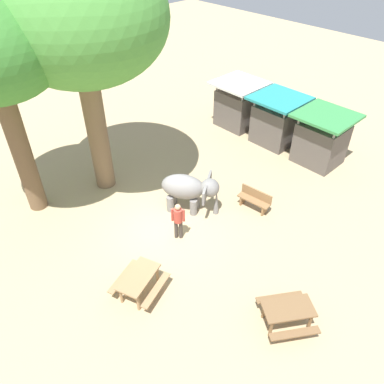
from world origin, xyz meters
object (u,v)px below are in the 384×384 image
object	(u,v)px
person_handler	(178,219)
shade_tree_main	(77,18)
picnic_table_near	(139,280)
elephant	(189,189)
market_stall_teal	(276,122)
market_stall_green	(321,141)
picnic_table_far	(288,312)
wooden_bench	(255,199)
market_stall_white	(238,106)

from	to	relation	value
person_handler	shade_tree_main	world-z (taller)	shade_tree_main
person_handler	picnic_table_near	xyz separation A→B (m)	(1.00, -2.59, -0.36)
elephant	market_stall_teal	xyz separation A→B (m)	(-0.91, 7.01, 0.08)
elephant	market_stall_teal	world-z (taller)	market_stall_teal
shade_tree_main	market_stall_teal	bearing A→B (deg)	70.68
market_stall_green	picnic_table_far	bearing A→B (deg)	-63.77
shade_tree_main	picnic_table_far	bearing A→B (deg)	-0.07
picnic_table_near	market_stall_green	distance (m)	11.04
wooden_bench	picnic_table_far	size ratio (longest dim) A/B	0.70
picnic_table_near	market_stall_teal	bearing A→B (deg)	-6.26
wooden_bench	market_stall_white	world-z (taller)	market_stall_white
person_handler	market_stall_white	world-z (taller)	market_stall_white
shade_tree_main	market_stall_green	distance (m)	11.77
wooden_bench	market_stall_green	bearing A→B (deg)	-95.67
wooden_bench	picnic_table_near	bearing A→B (deg)	84.09
market_stall_white	market_stall_green	world-z (taller)	same
picnic_table_far	market_stall_green	distance (m)	9.53
shade_tree_main	market_stall_green	size ratio (longest dim) A/B	3.76
shade_tree_main	picnic_table_near	size ratio (longest dim) A/B	4.91
market_stall_teal	market_stall_green	distance (m)	2.60
market_stall_white	market_stall_green	size ratio (longest dim) A/B	1.00
shade_tree_main	picnic_table_near	bearing A→B (deg)	-23.19
market_stall_green	shade_tree_main	bearing A→B (deg)	-123.24
picnic_table_far	market_stall_white	bearing A→B (deg)	81.52
elephant	picnic_table_near	xyz separation A→B (m)	(1.92, -4.01, -0.47)
market_stall_teal	market_stall_green	xyz separation A→B (m)	(2.60, 0.00, 0.00)
picnic_table_near	market_stall_green	world-z (taller)	market_stall_green
picnic_table_near	picnic_table_far	distance (m)	4.68
person_handler	market_stall_green	xyz separation A→B (m)	(0.77, 8.43, 0.19)
market_stall_white	picnic_table_far	bearing A→B (deg)	-42.23
person_handler	shade_tree_main	xyz separation A→B (m)	(-4.82, -0.10, 6.07)
shade_tree_main	market_stall_green	world-z (taller)	shade_tree_main
person_handler	market_stall_white	size ratio (longest dim) A/B	0.64
person_handler	picnic_table_far	bearing A→B (deg)	-132.72
elephant	wooden_bench	xyz separation A→B (m)	(1.81, 2.01, -0.59)
picnic_table_far	picnic_table_near	bearing A→B (deg)	155.76
shade_tree_main	picnic_table_near	world-z (taller)	shade_tree_main
person_handler	wooden_bench	world-z (taller)	person_handler
wooden_bench	market_stall_teal	size ratio (longest dim) A/B	0.57
person_handler	market_stall_teal	size ratio (longest dim) A/B	0.64
person_handler	wooden_bench	xyz separation A→B (m)	(0.89, 3.43, -0.48)
picnic_table_far	market_stall_teal	bearing A→B (deg)	72.32
shade_tree_main	market_stall_white	distance (m)	10.36
elephant	picnic_table_far	bearing A→B (deg)	-48.50
market_stall_teal	picnic_table_near	bearing A→B (deg)	-75.58
picnic_table_near	market_stall_white	world-z (taller)	market_stall_white
picnic_table_far	market_stall_teal	distance (m)	10.93
wooden_bench	picnic_table_far	xyz separation A→B (m)	(4.09, -3.54, 0.12)
picnic_table_near	picnic_table_far	bearing A→B (deg)	-78.68
person_handler	picnic_table_far	distance (m)	4.99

